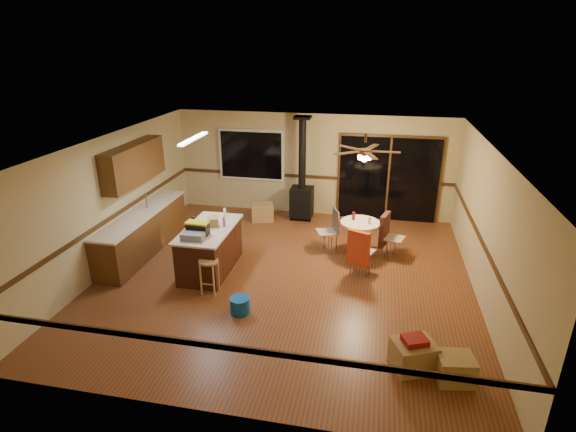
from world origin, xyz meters
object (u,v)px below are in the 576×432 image
(chair_right, at_px, (386,230))
(box_corner_b, at_px, (455,369))
(box_corner_a, at_px, (413,355))
(kitchen_island, at_px, (210,249))
(dining_table, at_px, (360,233))
(toolbox_black, at_px, (198,229))
(chair_near, at_px, (359,248))
(bar_stool, at_px, (210,276))
(chair_left, at_px, (332,226))
(toolbox_grey, at_px, (193,236))
(wood_stove, at_px, (302,192))
(blue_bucket, at_px, (240,305))
(box_under_window, at_px, (262,212))

(chair_right, xyz_separation_m, box_corner_b, (0.94, -3.61, -0.41))
(chair_right, relative_size, box_corner_a, 1.27)
(box_corner_b, bearing_deg, kitchen_island, 151.68)
(dining_table, bearing_deg, chair_right, 11.16)
(toolbox_black, distance_m, chair_right, 3.84)
(chair_right, bearing_deg, chair_near, -117.05)
(bar_stool, height_order, chair_left, chair_left)
(toolbox_grey, height_order, chair_near, toolbox_grey)
(wood_stove, bearing_deg, blue_bucket, -93.79)
(box_under_window, height_order, box_corner_a, box_under_window)
(chair_right, relative_size, box_under_window, 1.29)
(dining_table, bearing_deg, chair_left, 166.87)
(box_corner_b, bearing_deg, chair_near, 118.49)
(chair_right, bearing_deg, box_under_window, 154.06)
(bar_stool, distance_m, box_corner_b, 4.30)
(chair_left, bearing_deg, chair_right, -1.88)
(toolbox_grey, height_order, chair_left, toolbox_grey)
(kitchen_island, bearing_deg, box_corner_a, -29.99)
(wood_stove, height_order, box_corner_b, wood_stove)
(box_under_window, bearing_deg, box_corner_b, -52.06)
(toolbox_black, relative_size, chair_left, 0.76)
(bar_stool, xyz_separation_m, box_under_window, (0.06, 3.57, -0.11))
(bar_stool, distance_m, chair_left, 2.91)
(chair_left, bearing_deg, kitchen_island, -149.32)
(kitchen_island, bearing_deg, box_corner_b, -28.32)
(dining_table, relative_size, box_corner_a, 1.48)
(bar_stool, bearing_deg, chair_near, 23.55)
(toolbox_grey, distance_m, chair_right, 3.94)
(blue_bucket, xyz_separation_m, chair_left, (1.23, 2.67, 0.45))
(toolbox_grey, relative_size, blue_bucket, 1.22)
(chair_left, bearing_deg, toolbox_grey, -140.88)
(blue_bucket, height_order, box_corner_b, box_corner_b)
(chair_near, distance_m, box_corner_a, 2.68)
(toolbox_black, distance_m, dining_table, 3.33)
(kitchen_island, xyz_separation_m, box_corner_b, (4.31, -2.32, -0.26))
(chair_near, xyz_separation_m, chair_right, (0.50, 0.97, 0.00))
(kitchen_island, relative_size, dining_table, 2.05)
(blue_bucket, xyz_separation_m, dining_table, (1.84, 2.53, 0.39))
(bar_stool, bearing_deg, kitchen_island, 109.30)
(chair_near, bearing_deg, wood_stove, 119.95)
(kitchen_island, height_order, chair_near, chair_near)
(chair_right, bearing_deg, wood_stove, 139.66)
(chair_near, height_order, box_corner_b, chair_near)
(wood_stove, distance_m, toolbox_black, 3.66)
(chair_near, bearing_deg, kitchen_island, -173.63)
(chair_left, height_order, box_corner_b, chair_left)
(blue_bucket, bearing_deg, toolbox_grey, 144.57)
(blue_bucket, relative_size, chair_left, 0.63)
(toolbox_black, bearing_deg, box_corner_a, -25.59)
(bar_stool, bearing_deg, box_under_window, 89.06)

